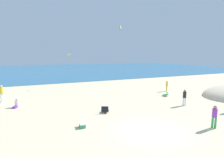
{
  "coord_description": "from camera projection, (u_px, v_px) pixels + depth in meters",
  "views": [
    {
      "loc": [
        -6.32,
        -8.73,
        4.78
      ],
      "look_at": [
        0.0,
        5.86,
        2.61
      ],
      "focal_mm": 27.86,
      "sensor_mm": 36.0,
      "label": 1
    }
  ],
  "objects": [
    {
      "name": "cooler_box",
      "position": [
        82.0,
        125.0,
        11.51
      ],
      "size": [
        0.39,
        0.54,
        0.27
      ],
      "rotation": [
        0.0,
        0.0,
        4.67
      ],
      "color": "#339956",
      "rests_on": "ground_plane"
    },
    {
      "name": "beach_chair_mid_beach",
      "position": [
        166.0,
        94.0,
        20.31
      ],
      "size": [
        0.85,
        0.85,
        0.51
      ],
      "rotation": [
        0.0,
        0.0,
        2.28
      ],
      "color": "#2D9956",
      "rests_on": "ground_plane"
    },
    {
      "name": "person_2",
      "position": [
        17.0,
        104.0,
        15.89
      ],
      "size": [
        0.65,
        0.74,
        0.83
      ],
      "rotation": [
        0.0,
        0.0,
        4.12
      ],
      "color": "white",
      "rests_on": "ground_plane"
    },
    {
      "name": "person_6",
      "position": [
        167.0,
        85.0,
        22.87
      ],
      "size": [
        0.39,
        0.39,
        1.4
      ],
      "rotation": [
        0.0,
        0.0,
        2.37
      ],
      "color": "orange",
      "rests_on": "ground_plane"
    },
    {
      "name": "ground_plane",
      "position": [
        98.0,
        96.0,
        20.16
      ],
      "size": [
        120.0,
        120.0,
        0.0
      ],
      "primitive_type": "plane",
      "color": "beige"
    },
    {
      "name": "person_0",
      "position": [
        215.0,
        115.0,
        11.3
      ],
      "size": [
        0.42,
        0.42,
        1.52
      ],
      "rotation": [
        0.0,
        0.0,
        0.57
      ],
      "color": "green",
      "rests_on": "ground_plane"
    },
    {
      "name": "ocean_water",
      "position": [
        58.0,
        69.0,
        57.55
      ],
      "size": [
        120.0,
        60.0,
        0.05
      ],
      "primitive_type": "cube",
      "color": "teal",
      "rests_on": "ground_plane"
    },
    {
      "name": "person_5",
      "position": [
        2.0,
        92.0,
        17.57
      ],
      "size": [
        0.47,
        0.47,
        1.76
      ],
      "rotation": [
        0.0,
        0.0,
        5.78
      ],
      "color": "white",
      "rests_on": "ground_plane"
    },
    {
      "name": "kite_lime",
      "position": [
        68.0,
        54.0,
        25.19
      ],
      "size": [
        0.55,
        0.57,
        1.04
      ],
      "rotation": [
        0.0,
        0.0,
        4.02
      ],
      "color": "#99DB33"
    },
    {
      "name": "kite_yellow",
      "position": [
        120.0,
        27.0,
        35.94
      ],
      "size": [
        0.58,
        0.62,
        1.21
      ],
      "rotation": [
        0.0,
        0.0,
        0.02
      ],
      "color": "yellow"
    },
    {
      "name": "beach_chair_far_left",
      "position": [
        105.0,
        110.0,
        14.34
      ],
      "size": [
        0.82,
        0.86,
        0.59
      ],
      "rotation": [
        0.0,
        0.0,
        1.11
      ],
      "color": "black",
      "rests_on": "ground_plane"
    },
    {
      "name": "person_1",
      "position": [
        185.0,
        96.0,
        16.36
      ],
      "size": [
        0.43,
        0.43,
        1.53
      ],
      "rotation": [
        0.0,
        0.0,
        0.87
      ],
      "color": "white",
      "rests_on": "ground_plane"
    }
  ]
}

